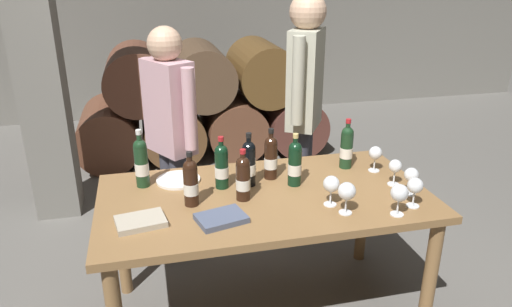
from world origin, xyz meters
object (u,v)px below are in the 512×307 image
wine_bottle_0 (222,166)px  wine_glass_3 (399,194)px  wine_bottle_1 (347,147)px  wine_glass_6 (331,185)px  wine_bottle_2 (271,157)px  wine_bottle_4 (141,162)px  wine_bottle_3 (243,178)px  wine_glass_4 (375,154)px  wine_bottle_6 (295,163)px  leather_ledger (141,221)px  taster_seated_left (170,128)px  sommelier_presenting (305,99)px  wine_glass_1 (415,186)px  tasting_notebook (221,218)px  wine_bottle_7 (191,182)px  wine_glass_0 (395,167)px  wine_glass_2 (411,176)px  serving_plate (178,180)px  wine_bottle_5 (249,163)px  dining_table (265,210)px  wine_glass_5 (347,192)px

wine_bottle_0 → wine_glass_3: wine_bottle_0 is taller
wine_bottle_1 → wine_glass_6: 0.50m
wine_bottle_2 → wine_bottle_4: 0.70m
wine_bottle_3 → wine_glass_4: wine_bottle_3 is taller
wine_bottle_2 → wine_bottle_6: bearing=-48.7°
wine_glass_4 → leather_ledger: bearing=-166.7°
wine_bottle_3 → taster_seated_left: size_ratio=0.18×
wine_bottle_6 → sommelier_presenting: size_ratio=0.17×
wine_glass_1 → tasting_notebook: wine_glass_1 is taller
wine_bottle_0 → tasting_notebook: (-0.06, -0.36, -0.11)m
taster_seated_left → wine_glass_3: bearing=-47.7°
wine_bottle_7 → wine_glass_0: wine_bottle_7 is taller
wine_glass_0 → wine_glass_2: (0.02, -0.13, 0.00)m
wine_glass_4 → serving_plate: wine_glass_4 is taller
wine_bottle_0 → wine_bottle_4: bearing=164.2°
wine_bottle_5 → taster_seated_left: (-0.37, 0.59, 0.03)m
wine_bottle_2 → wine_bottle_3: size_ratio=1.07×
wine_glass_2 → leather_ledger: 1.36m
wine_bottle_4 → taster_seated_left: size_ratio=0.21×
wine_bottle_0 → taster_seated_left: size_ratio=0.19×
dining_table → wine_glass_1: (0.67, -0.30, 0.20)m
sommelier_presenting → wine_bottle_0: bearing=-137.2°
wine_glass_1 → taster_seated_left: bearing=137.2°
wine_bottle_0 → wine_bottle_5: (0.15, -0.00, 0.00)m
wine_glass_5 → sommelier_presenting: (0.14, 1.04, 0.17)m
serving_plate → taster_seated_left: 0.48m
wine_bottle_4 → wine_glass_1: 1.40m
wine_bottle_1 → wine_glass_5: bearing=-113.2°
wine_glass_4 → tasting_notebook: (-0.95, -0.37, -0.09)m
wine_bottle_3 → leather_ledger: bearing=-164.9°
wine_bottle_0 → wine_bottle_2: bearing=11.4°
wine_bottle_3 → sommelier_presenting: sommelier_presenting is taller
dining_table → wine_bottle_2: bearing=66.9°
wine_bottle_2 → wine_glass_1: wine_bottle_2 is taller
wine_glass_3 → wine_bottle_6: bearing=130.6°
wine_bottle_3 → wine_bottle_0: bearing=116.4°
wine_bottle_4 → wine_glass_0: bearing=-12.9°
wine_bottle_1 → wine_glass_6: (-0.26, -0.42, -0.02)m
wine_glass_1 → wine_glass_6: 0.40m
wine_bottle_0 → wine_glass_2: size_ratio=1.92×
wine_glass_4 → wine_glass_1: bearing=-91.5°
wine_bottle_3 → wine_bottle_6: bearing=19.1°
taster_seated_left → wine_glass_0: bearing=-34.3°
wine_glass_2 → wine_glass_6: size_ratio=0.96×
wine_bottle_7 → taster_seated_left: size_ratio=0.18×
wine_bottle_4 → taster_seated_left: bearing=68.3°
wine_bottle_5 → wine_glass_1: bearing=-30.4°
leather_ledger → wine_bottle_4: bearing=77.6°
dining_table → wine_glass_1: wine_glass_1 is taller
wine_bottle_4 → wine_glass_2: 1.40m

